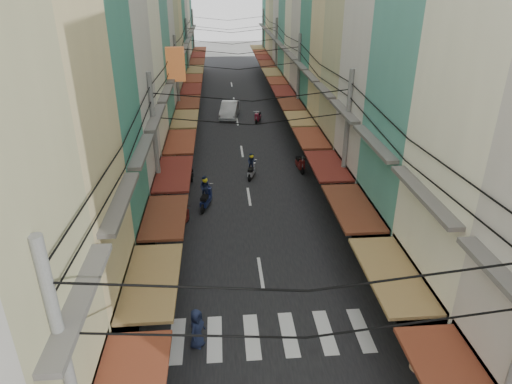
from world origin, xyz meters
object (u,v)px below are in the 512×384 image
traffic_sign (390,239)px  bicycle (419,279)px  white_car (230,117)px  market_umbrella (464,288)px

traffic_sign → bicycle: bearing=6.7°
white_car → bicycle: (7.69, -26.64, 0.00)m
white_car → traffic_sign: bearing=-69.3°
market_umbrella → traffic_sign: traffic_sign is taller
white_car → market_umbrella: size_ratio=1.91×
bicycle → traffic_sign: bearing=109.3°
market_umbrella → traffic_sign: (-1.42, 3.51, -0.05)m
bicycle → traffic_sign: (-1.70, -0.20, 2.29)m
white_car → traffic_sign: (6.00, -26.84, 2.29)m
bicycle → traffic_sign: traffic_sign is taller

